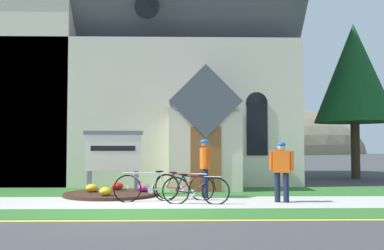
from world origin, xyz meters
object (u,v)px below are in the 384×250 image
(bicycle_blue, at_px, (147,187))
(cyclist_in_green_jersey, at_px, (282,167))
(bicycle_white, at_px, (195,190))
(church_sign, at_px, (113,153))
(bicycle_silver, at_px, (184,186))
(cyclist_in_yellow_jersey, at_px, (205,163))
(roadside_conifer, at_px, (354,73))

(bicycle_blue, bearing_deg, cyclist_in_green_jersey, -4.84)
(bicycle_blue, xyz_separation_m, bicycle_white, (1.27, -0.60, -0.02))
(church_sign, height_order, bicycle_silver, church_sign)
(church_sign, distance_m, cyclist_in_yellow_jersey, 2.94)
(bicycle_silver, bearing_deg, church_sign, 148.03)
(bicycle_white, distance_m, roadside_conifer, 12.26)
(cyclist_in_yellow_jersey, distance_m, roadside_conifer, 10.91)
(bicycle_blue, xyz_separation_m, cyclist_in_green_jersey, (3.55, -0.30, 0.54))
(bicycle_blue, relative_size, roadside_conifer, 0.24)
(bicycle_silver, height_order, bicycle_blue, bicycle_blue)
(cyclist_in_green_jersey, bearing_deg, bicycle_blue, 175.16)
(church_sign, bearing_deg, bicycle_blue, -54.79)
(church_sign, distance_m, bicycle_silver, 2.71)
(bicycle_blue, bearing_deg, church_sign, 125.21)
(roadside_conifer, bearing_deg, cyclist_in_green_jersey, -122.74)
(bicycle_blue, distance_m, cyclist_in_green_jersey, 3.60)
(bicycle_white, relative_size, cyclist_in_yellow_jersey, 1.03)
(church_sign, xyz_separation_m, cyclist_in_green_jersey, (4.74, -1.99, -0.34))
(church_sign, relative_size, roadside_conifer, 0.27)
(bicycle_silver, bearing_deg, roadside_conifer, 44.02)
(bicycle_silver, bearing_deg, cyclist_in_yellow_jersey, 35.10)
(church_sign, distance_m, bicycle_blue, 2.24)
(cyclist_in_green_jersey, distance_m, roadside_conifer, 10.55)
(church_sign, xyz_separation_m, bicycle_blue, (1.19, -1.69, -0.88))
(church_sign, xyz_separation_m, bicycle_silver, (2.17, -1.35, -0.90))
(cyclist_in_yellow_jersey, bearing_deg, bicycle_silver, -144.90)
(cyclist_in_green_jersey, bearing_deg, roadside_conifer, 57.26)
(church_sign, bearing_deg, bicycle_white, -42.95)
(roadside_conifer, bearing_deg, church_sign, -148.08)
(bicycle_white, xyz_separation_m, cyclist_in_green_jersey, (2.28, 0.30, 0.55))
(bicycle_silver, height_order, cyclist_in_green_jersey, cyclist_in_green_jersey)
(bicycle_silver, relative_size, bicycle_blue, 0.95)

